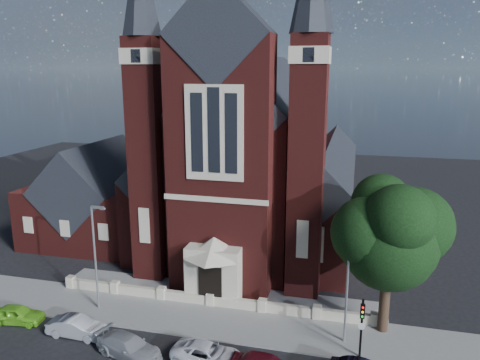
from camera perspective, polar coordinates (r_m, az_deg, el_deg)
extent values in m
plane|color=black|center=(44.23, -0.19, -9.98)|extent=(120.00, 120.00, 0.00)
cube|color=slate|center=(35.23, -4.62, -16.55)|extent=(60.00, 5.00, 0.12)
cube|color=slate|center=(38.57, -2.66, -13.70)|extent=(26.00, 3.00, 0.14)
cube|color=#BFAF98|center=(36.88, -3.59, -15.06)|extent=(24.00, 0.40, 0.90)
cube|color=#531916|center=(51.43, 2.57, 1.56)|extent=(10.00, 30.00, 14.00)
cube|color=black|center=(50.46, 2.65, 9.36)|extent=(10.00, 30.20, 10.00)
cube|color=#531916|center=(53.18, -5.63, -1.42)|extent=(5.00, 26.00, 8.00)
cube|color=#531916|center=(50.25, 10.71, -2.48)|extent=(5.00, 26.00, 8.00)
cube|color=black|center=(52.30, -5.73, 2.82)|extent=(5.01, 26.20, 5.01)
cube|color=black|center=(49.32, 10.91, 2.00)|extent=(5.01, 26.20, 5.01)
cube|color=#531916|center=(36.09, -2.37, 1.30)|extent=(8.00, 3.00, 20.00)
cube|color=black|center=(35.36, -2.54, 17.35)|extent=(8.00, 3.20, 8.00)
cube|color=#BFAF98|center=(34.11, -3.17, 5.70)|extent=(4.40, 0.15, 7.00)
cube|color=black|center=(34.02, -3.21, 6.02)|extent=(0.90, 0.08, 6.20)
cube|color=#BFAF98|center=(36.75, -3.16, -11.33)|extent=(4.20, 2.00, 4.40)
cube|color=black|center=(36.10, -3.65, -12.86)|extent=(1.80, 0.12, 3.20)
cone|color=#BFAF98|center=(35.88, -3.20, -8.14)|extent=(4.60, 4.60, 1.60)
cube|color=#531916|center=(39.30, -11.09, 2.06)|extent=(2.60, 2.60, 20.00)
cube|color=#BFAF98|center=(38.57, -11.67, 14.54)|extent=(2.80, 2.80, 1.20)
cube|color=#531916|center=(35.81, 8.11, 1.08)|extent=(2.60, 2.60, 20.00)
cube|color=#BFAF98|center=(35.01, 8.58, 14.80)|extent=(2.80, 2.80, 1.20)
cube|color=#531916|center=(51.80, -16.78, -3.50)|extent=(12.00, 12.00, 6.00)
cube|color=black|center=(51.04, -17.00, -0.27)|extent=(8.49, 12.20, 8.49)
cylinder|color=black|center=(33.94, 17.22, -13.59)|extent=(0.70, 0.70, 5.00)
sphere|color=black|center=(32.36, 17.71, -7.25)|extent=(6.40, 6.40, 6.40)
sphere|color=black|center=(30.62, 18.84, -4.56)|extent=(4.40, 4.40, 4.40)
cylinder|color=gray|center=(36.24, -17.24, -9.21)|extent=(0.16, 0.16, 8.00)
cube|color=gray|center=(34.68, -16.98, -3.20)|extent=(1.00, 0.15, 0.18)
cube|color=gray|center=(34.50, -16.40, -3.39)|extent=(0.35, 0.22, 0.12)
cylinder|color=gray|center=(31.40, 12.92, -12.56)|extent=(0.16, 0.16, 8.00)
cube|color=gray|center=(29.89, 14.28, -5.69)|extent=(1.00, 0.15, 0.18)
cube|color=gray|center=(29.93, 15.04, -5.88)|extent=(0.35, 0.22, 0.12)
cylinder|color=black|center=(31.03, 14.57, -17.18)|extent=(0.14, 0.14, 4.00)
cube|color=black|center=(30.26, 14.72, -15.20)|extent=(0.28, 0.22, 0.90)
sphere|color=red|center=(30.01, 14.75, -14.82)|extent=(0.14, 0.14, 0.14)
sphere|color=#CC8C0C|center=(30.15, 14.72, -15.32)|extent=(0.14, 0.14, 0.14)
sphere|color=#0C9919|center=(30.29, 14.68, -15.82)|extent=(0.14, 0.14, 0.14)
imported|color=#75CC28|center=(37.85, -25.57, -14.55)|extent=(4.00, 2.08, 1.30)
imported|color=#9DA0A4|center=(34.69, -19.26, -16.57)|extent=(4.05, 1.42, 1.33)
imported|color=#9DA0A5|center=(31.75, -13.42, -19.16)|extent=(4.95, 3.19, 1.33)
imported|color=white|center=(30.44, -3.96, -20.45)|extent=(4.74, 2.63, 1.25)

